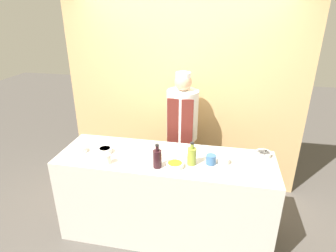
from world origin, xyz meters
name	(u,v)px	position (x,y,z in m)	size (l,w,h in m)	color
ground_plane	(166,231)	(0.00, 0.00, 0.00)	(14.00, 14.00, 0.00)	#4C4742
cabinet_wall	(183,99)	(0.00, 1.12, 1.20)	(3.05, 0.18, 2.40)	tan
counter	(165,196)	(0.00, 0.00, 0.47)	(2.16, 0.69, 0.94)	beige
sauce_bowl_orange	(175,165)	(0.13, -0.16, 0.97)	(0.16, 0.16, 0.04)	white
sauce_bowl_green	(224,160)	(0.57, 0.00, 0.98)	(0.11, 0.11, 0.06)	white
sauce_bowl_purple	(263,154)	(0.96, 0.22, 0.97)	(0.16, 0.16, 0.04)	white
sauce_bowl_white	(105,150)	(-0.62, -0.03, 0.97)	(0.14, 0.14, 0.05)	white
sauce_bowl_yellow	(81,149)	(-0.87, -0.06, 0.97)	(0.11, 0.11, 0.05)	white
cutting_board	(174,151)	(0.07, 0.12, 0.95)	(0.28, 0.20, 0.02)	white
bottle_oil	(192,156)	(0.27, -0.08, 1.03)	(0.09, 0.09, 0.23)	olive
bottle_wine	(157,158)	(-0.03, -0.19, 1.04)	(0.08, 0.08, 0.24)	black
cup_blue	(211,160)	(0.45, -0.04, 0.99)	(0.10, 0.10, 0.09)	#386093
cup_cream	(107,159)	(-0.52, -0.22, 0.99)	(0.07, 0.07, 0.09)	silver
chef_center	(182,134)	(0.06, 0.70, 0.89)	(0.37, 0.37, 1.65)	#28282D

